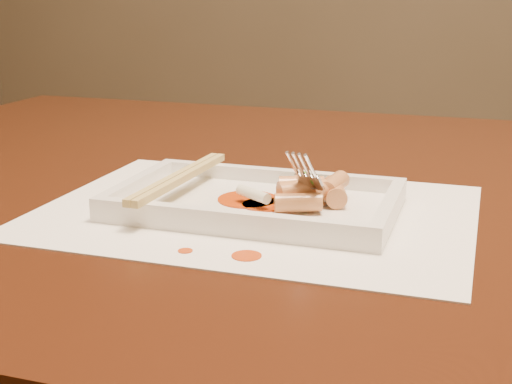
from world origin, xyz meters
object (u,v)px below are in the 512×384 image
(chopstick_a, at_px, (176,177))
(table, at_px, (352,271))
(fork, at_px, (336,126))
(placemat, at_px, (256,211))
(plate_base, at_px, (256,206))

(chopstick_a, bearing_deg, table, 39.94)
(fork, bearing_deg, placemat, -165.58)
(placemat, bearing_deg, chopstick_a, 180.00)
(plate_base, distance_m, chopstick_a, 0.08)
(table, distance_m, placemat, 0.18)
(table, distance_m, plate_base, 0.18)
(placemat, relative_size, chopstick_a, 2.14)
(plate_base, xyz_separation_m, fork, (0.07, 0.02, 0.08))
(plate_base, relative_size, fork, 1.86)
(plate_base, bearing_deg, table, 61.03)
(plate_base, height_order, chopstick_a, chopstick_a)
(chopstick_a, distance_m, fork, 0.16)
(table, xyz_separation_m, chopstick_a, (-0.15, -0.13, 0.13))
(placemat, relative_size, plate_base, 1.54)
(chopstick_a, bearing_deg, plate_base, 0.00)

